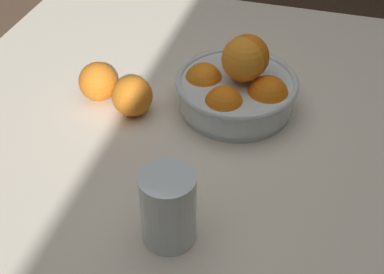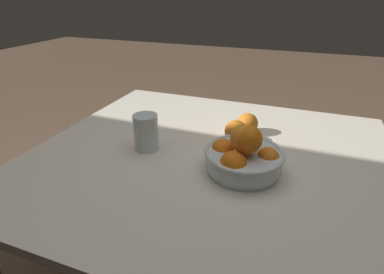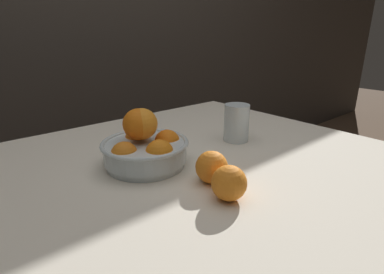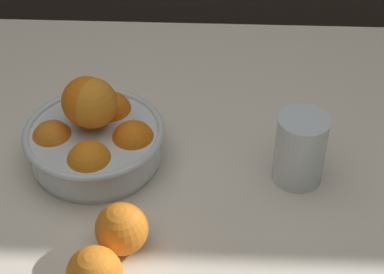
{
  "view_description": "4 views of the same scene",
  "coord_description": "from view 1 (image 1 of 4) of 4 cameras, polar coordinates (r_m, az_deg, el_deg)",
  "views": [
    {
      "loc": [
        0.71,
        0.22,
        1.36
      ],
      "look_at": [
        0.04,
        0.02,
        0.77
      ],
      "focal_mm": 50.0,
      "sensor_mm": 36.0,
      "label": 1
    },
    {
      "loc": [
        -0.25,
        0.83,
        1.22
      ],
      "look_at": [
        0.05,
        0.04,
        0.79
      ],
      "focal_mm": 28.0,
      "sensor_mm": 36.0,
      "label": 2
    },
    {
      "loc": [
        -0.52,
        -0.59,
        1.06
      ],
      "look_at": [
        0.01,
        0.03,
        0.78
      ],
      "focal_mm": 28.0,
      "sensor_mm": 36.0,
      "label": 3
    },
    {
      "loc": [
        0.07,
        -0.74,
        1.47
      ],
      "look_at": [
        0.04,
        0.08,
        0.76
      ],
      "focal_mm": 60.0,
      "sensor_mm": 36.0,
      "label": 4
    }
  ],
  "objects": [
    {
      "name": "orange_loose_near_bowl",
      "position": [
        1.08,
        -9.95,
        5.84
      ],
      "size": [
        0.08,
        0.08,
        0.08
      ],
      "primitive_type": "sphere",
      "color": "orange",
      "rests_on": "dining_table"
    },
    {
      "name": "juice_glass",
      "position": [
        0.78,
        -2.52,
        -7.83
      ],
      "size": [
        0.08,
        0.08,
        0.12
      ],
      "color": "#F4A314",
      "rests_on": "dining_table"
    },
    {
      "name": "dining_table",
      "position": [
        1.02,
        -0.64,
        -3.51
      ],
      "size": [
        1.18,
        1.06,
        0.72
      ],
      "color": "beige",
      "rests_on": "ground_plane"
    },
    {
      "name": "fruit_bowl",
      "position": [
        1.03,
        4.85,
        5.5
      ],
      "size": [
        0.24,
        0.24,
        0.16
      ],
      "color": "silver",
      "rests_on": "dining_table"
    },
    {
      "name": "orange_loose_front",
      "position": [
        1.03,
        -6.4,
        4.37
      ],
      "size": [
        0.08,
        0.08,
        0.08
      ],
      "primitive_type": "sphere",
      "color": "orange",
      "rests_on": "dining_table"
    }
  ]
}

